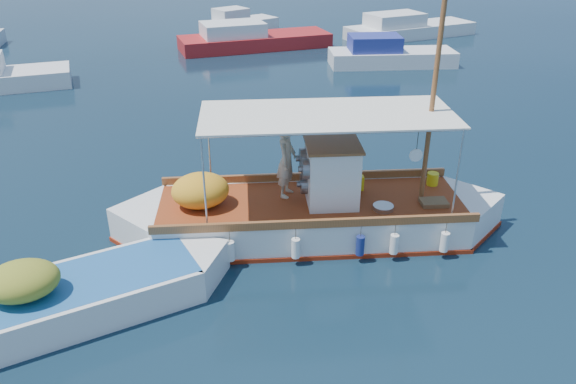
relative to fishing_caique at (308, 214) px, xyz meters
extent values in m
plane|color=black|center=(0.12, -0.23, -0.55)|extent=(160.00, 160.00, 0.00)
cube|color=white|center=(0.06, -0.01, -0.20)|extent=(7.98, 3.80, 1.12)
cube|color=white|center=(-3.72, 0.63, -0.20)|extent=(2.52, 2.52, 1.12)
cube|color=white|center=(3.83, -0.66, -0.20)|extent=(2.52, 2.52, 1.12)
cube|color=maroon|center=(0.06, -0.01, -0.53)|extent=(8.09, 3.90, 0.18)
cube|color=maroon|center=(0.06, -0.01, 0.34)|extent=(7.94, 3.60, 0.06)
cube|color=brown|center=(0.27, 1.25, 0.47)|extent=(7.67, 1.40, 0.20)
cube|color=brown|center=(-0.16, -1.28, 0.47)|extent=(7.67, 1.40, 0.20)
cube|color=white|center=(0.56, -0.10, 1.13)|extent=(1.43, 1.51, 1.53)
cube|color=brown|center=(0.56, -0.10, 1.93)|extent=(1.55, 1.63, 0.06)
cylinder|color=slate|center=(-0.15, -0.31, 1.44)|extent=(0.31, 0.54, 0.51)
cylinder|color=slate|center=(-0.04, 0.33, 1.44)|extent=(0.31, 0.54, 0.51)
cylinder|color=slate|center=(-0.09, 0.01, 0.88)|extent=(0.31, 0.54, 0.51)
cylinder|color=brown|center=(2.88, -0.49, 2.92)|extent=(0.14, 0.14, 5.11)
cylinder|color=brown|center=(2.07, -0.36, 2.51)|extent=(1.83, 0.39, 0.08)
cylinder|color=silver|center=(-2.27, 1.52, 1.51)|extent=(0.05, 0.05, 2.30)
cylinder|color=silver|center=(-2.65, -0.69, 1.51)|extent=(0.05, 0.05, 2.30)
cylinder|color=silver|center=(3.47, 0.55, 1.51)|extent=(0.05, 0.05, 2.30)
cylinder|color=silver|center=(3.09, -1.67, 1.51)|extent=(0.05, 0.05, 2.30)
cube|color=silver|center=(0.41, -0.07, 2.68)|extent=(6.35, 3.42, 0.04)
ellipsoid|color=orange|center=(-2.66, 0.45, 0.79)|extent=(1.61, 1.44, 0.86)
cube|color=yellow|center=(1.46, 0.32, 0.57)|extent=(0.28, 0.22, 0.41)
cylinder|color=yellow|center=(3.50, 0.13, 0.54)|extent=(0.35, 0.35, 0.35)
cube|color=brown|center=(3.01, -0.93, 0.43)|extent=(0.73, 0.56, 0.12)
cylinder|color=#B2B2B2|center=(1.67, -0.86, 0.43)|extent=(0.59, 0.59, 0.12)
cylinder|color=white|center=(2.09, -1.45, 2.03)|extent=(0.31, 0.08, 0.31)
cylinder|color=white|center=(-2.20, -1.08, -0.10)|extent=(0.24, 0.24, 0.49)
cylinder|color=navy|center=(0.82, -1.59, -0.10)|extent=(0.24, 0.24, 0.49)
cylinder|color=white|center=(2.84, -1.94, -0.10)|extent=(0.24, 0.24, 0.49)
imported|color=beige|center=(-0.45, 0.50, 1.35)|extent=(0.76, 0.85, 1.94)
cube|color=white|center=(-5.58, -1.95, -0.28)|extent=(5.33, 3.17, 0.98)
cube|color=white|center=(-3.16, -1.31, -0.28)|extent=(1.89, 1.89, 0.98)
cube|color=#215A99|center=(-5.58, -1.95, 0.18)|extent=(5.28, 2.96, 0.05)
ellipsoid|color=olive|center=(-6.42, -2.17, 0.56)|extent=(1.69, 1.50, 0.72)
cube|color=#A81C1C|center=(2.85, 21.63, -0.25)|extent=(9.19, 3.58, 1.00)
cube|color=silver|center=(1.51, 21.51, 0.65)|extent=(3.79, 2.69, 0.80)
cube|color=silver|center=(9.19, 15.77, -0.25)|extent=(6.92, 3.29, 1.00)
cube|color=navy|center=(8.20, 15.94, 0.65)|extent=(2.93, 2.29, 0.80)
cube|color=silver|center=(13.39, 22.43, -0.25)|extent=(9.10, 4.29, 1.00)
cube|color=silver|center=(12.10, 22.17, 0.65)|extent=(3.87, 2.86, 0.80)
cube|color=silver|center=(2.89, 26.95, -0.25)|extent=(5.44, 3.89, 1.00)
cube|color=silver|center=(2.19, 26.64, 0.65)|extent=(2.54, 2.38, 0.80)
camera|label=1|loc=(-3.57, -12.09, 7.03)|focal=35.00mm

